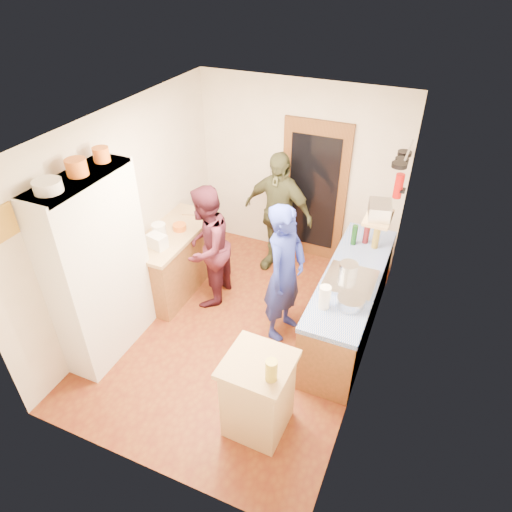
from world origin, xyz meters
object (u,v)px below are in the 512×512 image
Objects in this scene: right_counter_base at (349,305)px; island_base at (258,396)px; hutch_body at (99,270)px; person_left at (210,246)px; person_back at (278,214)px; person_hob at (286,276)px.

right_counter_base is 1.73m from island_base.
hutch_body is 1.33× the size of person_left.
person_back is (-0.81, 2.61, 0.47)m from island_base.
person_back is at bearing 61.58° from hutch_body.
person_back is at bearing 107.33° from island_base.
person_hob is at bearing 99.68° from island_base.
right_counter_base is 1.22× the size of person_back.
person_left is at bearing -109.50° from person_back.
right_counter_base is 1.67m from person_back.
person_hob is at bearing 73.28° from person_left.
person_hob is (1.80, 0.98, -0.22)m from hutch_body.
person_left is at bearing 61.34° from hutch_body.
island_base is at bearing -64.04° from person_back.
island_base is 2.77m from person_back.
person_back is at bearing 147.77° from person_left.
hutch_body is 1.25× the size of person_hob.
hutch_body is 1.43m from person_left.
hutch_body is at bearing 127.66° from person_hob.
person_back is at bearing 143.72° from right_counter_base.
right_counter_base is 0.90m from person_hob.
person_back reaches higher than person_hob.
island_base is at bearing -105.84° from right_counter_base.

